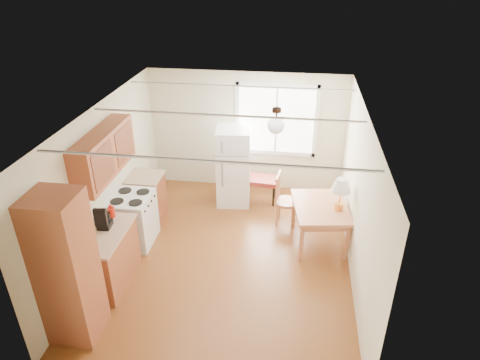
% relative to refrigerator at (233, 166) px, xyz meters
% --- Properties ---
extents(room_shell, '(4.60, 5.60, 2.62)m').
position_rel_refrigerator_xyz_m(room_shell, '(0.17, -1.80, 0.46)').
color(room_shell, '#592D12').
rests_on(room_shell, ground).
extents(kitchen_run, '(0.65, 3.40, 2.20)m').
position_rel_refrigerator_xyz_m(kitchen_run, '(-1.54, -2.43, 0.05)').
color(kitchen_run, brown).
rests_on(kitchen_run, ground).
extents(window_unit, '(1.64, 0.05, 1.51)m').
position_rel_refrigerator_xyz_m(window_unit, '(0.77, 0.67, 0.76)').
color(window_unit, white).
rests_on(window_unit, room_shell).
extents(pendant_light, '(0.26, 0.26, 0.40)m').
position_rel_refrigerator_xyz_m(pendant_light, '(0.87, -1.40, 1.45)').
color(pendant_light, black).
rests_on(pendant_light, room_shell).
extents(refrigerator, '(0.71, 0.71, 1.58)m').
position_rel_refrigerator_xyz_m(refrigerator, '(0.00, 0.00, 0.00)').
color(refrigerator, white).
rests_on(refrigerator, ground).
extents(bench, '(1.20, 0.53, 0.54)m').
position_rel_refrigerator_xyz_m(bench, '(0.32, 0.08, -0.31)').
color(bench, maroon).
rests_on(bench, ground).
extents(dining_table, '(1.05, 1.29, 0.73)m').
position_rel_refrigerator_xyz_m(dining_table, '(1.67, -1.17, -0.16)').
color(dining_table, '#B26844').
rests_on(dining_table, ground).
extents(chair, '(0.44, 0.44, 0.98)m').
position_rel_refrigerator_xyz_m(chair, '(1.00, -0.62, -0.23)').
color(chair, '#B26844').
rests_on(chair, ground).
extents(table_lamp, '(0.33, 0.33, 0.57)m').
position_rel_refrigerator_xyz_m(table_lamp, '(1.96, -1.25, 0.36)').
color(table_lamp, '#D79045').
rests_on(table_lamp, dining_table).
extents(coffee_maker, '(0.20, 0.25, 0.37)m').
position_rel_refrigerator_xyz_m(coffee_maker, '(-1.55, -2.52, 0.24)').
color(coffee_maker, black).
rests_on(coffee_maker, kitchen_run).
extents(kettle, '(0.11, 0.11, 0.21)m').
position_rel_refrigerator_xyz_m(kettle, '(-1.56, -2.22, 0.20)').
color(kettle, red).
rests_on(kettle, kitchen_run).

